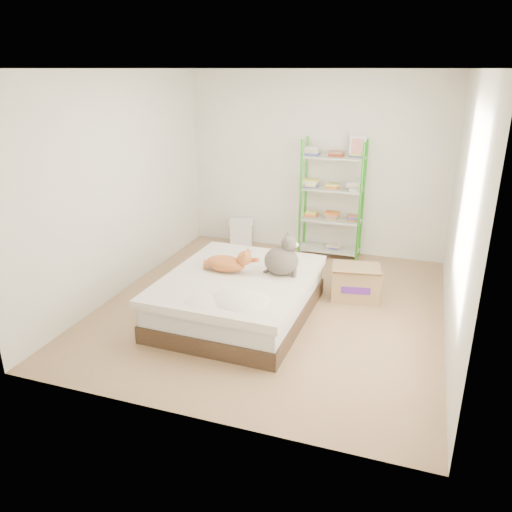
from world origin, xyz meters
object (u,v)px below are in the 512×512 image
at_px(bed, 239,296).
at_px(cardboard_box, 355,282).
at_px(grey_cat, 281,255).
at_px(white_bin, 242,233).
at_px(orange_cat, 225,262).
at_px(shelf_unit, 332,197).

bearing_deg(bed, cardboard_box, 39.48).
relative_size(bed, grey_cat, 4.24).
relative_size(cardboard_box, white_bin, 1.44).
xyz_separation_m(bed, grey_cat, (0.43, 0.19, 0.47)).
bearing_deg(orange_cat, bed, -22.85).
height_order(bed, shelf_unit, shelf_unit).
height_order(orange_cat, cardboard_box, orange_cat).
relative_size(bed, orange_cat, 3.53).
bearing_deg(grey_cat, bed, 103.41).
distance_m(grey_cat, white_bin, 2.40).
distance_m(shelf_unit, white_bin, 1.53).
xyz_separation_m(orange_cat, white_bin, (-0.60, 2.11, -0.38)).
bearing_deg(cardboard_box, white_bin, 137.08).
bearing_deg(bed, shelf_unit, 76.74).
distance_m(orange_cat, white_bin, 2.23).
relative_size(grey_cat, white_bin, 1.05).
xyz_separation_m(shelf_unit, cardboard_box, (0.57, -1.33, -0.69)).
height_order(grey_cat, white_bin, grey_cat).
xyz_separation_m(grey_cat, shelf_unit, (0.16, 2.04, 0.17)).
bearing_deg(white_bin, cardboard_box, -33.77).
bearing_deg(white_bin, shelf_unit, 1.29).
height_order(orange_cat, grey_cat, grey_cat).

